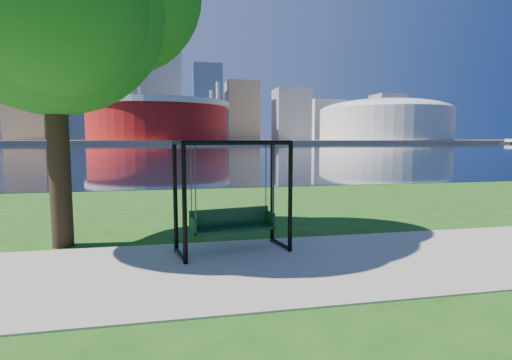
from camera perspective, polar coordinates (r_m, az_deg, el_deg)
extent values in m
plane|color=#1E5114|center=(8.34, 1.49, -11.21)|extent=(900.00, 900.00, 0.00)
cube|color=#9E937F|center=(7.87, 2.34, -12.15)|extent=(120.00, 4.00, 0.03)
cube|color=black|center=(109.80, -10.77, 4.44)|extent=(900.00, 180.00, 0.02)
cube|color=#937F60|center=(313.77, -11.42, 5.44)|extent=(900.00, 228.00, 2.00)
cylinder|color=maroon|center=(243.13, -13.75, 8.14)|extent=(80.00, 80.00, 22.00)
cylinder|color=silver|center=(243.72, -13.81, 10.37)|extent=(83.00, 83.00, 3.00)
cylinder|color=silver|center=(263.39, -6.37, 9.16)|extent=(2.00, 2.00, 32.00)
cylinder|color=silver|center=(265.42, -20.84, 8.80)|extent=(2.00, 2.00, 32.00)
cylinder|color=silver|center=(228.03, -22.36, 9.29)|extent=(2.00, 2.00, 32.00)
cylinder|color=silver|center=(225.66, -5.45, 9.74)|extent=(2.00, 2.00, 32.00)
cylinder|color=beige|center=(278.83, 17.86, 7.50)|extent=(84.00, 84.00, 20.00)
ellipsoid|color=beige|center=(279.28, 17.92, 9.35)|extent=(84.00, 84.00, 15.12)
cube|color=#998466|center=(325.96, -29.91, 12.73)|extent=(26.00, 26.00, 88.00)
cube|color=slate|center=(342.92, -23.71, 13.22)|extent=(30.00, 24.00, 95.00)
cube|color=gray|center=(317.08, -18.96, 11.94)|extent=(24.00, 24.00, 72.00)
cube|color=silver|center=(345.13, -13.28, 12.24)|extent=(32.00, 28.00, 80.00)
cube|color=slate|center=(320.17, -6.97, 10.89)|extent=(22.00, 22.00, 58.00)
cube|color=#998466|center=(338.40, -2.03, 9.80)|extent=(26.00, 26.00, 48.00)
cube|color=gray|center=(337.60, 5.06, 9.28)|extent=(28.00, 24.00, 42.00)
cube|color=silver|center=(374.12, 9.88, 8.42)|extent=(30.00, 26.00, 36.00)
cube|color=gray|center=(377.77, 18.17, 8.49)|extent=(24.00, 24.00, 40.00)
cube|color=#998466|center=(411.31, 21.98, 7.56)|extent=(26.00, 26.00, 32.00)
sphere|color=#998466|center=(335.63, -30.35, 20.78)|extent=(10.00, 10.00, 10.00)
cylinder|color=black|center=(7.80, -10.18, -3.51)|extent=(0.11, 0.11, 2.38)
cylinder|color=black|center=(8.55, 4.92, -2.62)|extent=(0.11, 0.11, 2.38)
cylinder|color=black|center=(8.70, -11.45, -2.57)|extent=(0.11, 0.11, 2.38)
cylinder|color=black|center=(9.38, 2.34, -1.85)|extent=(0.11, 0.11, 2.38)
cylinder|color=black|center=(8.01, -2.31, 5.37)|extent=(2.26, 0.50, 0.09)
cylinder|color=black|center=(8.89, -4.35, 5.40)|extent=(2.26, 0.50, 0.09)
cylinder|color=black|center=(8.16, -11.01, 5.27)|extent=(0.26, 0.93, 0.09)
cylinder|color=black|center=(8.49, -10.71, -10.42)|extent=(0.24, 0.93, 0.07)
cylinder|color=black|center=(8.88, 3.62, 5.40)|extent=(0.26, 0.93, 0.09)
cylinder|color=black|center=(9.19, 3.53, -9.07)|extent=(0.24, 0.93, 0.07)
cube|color=black|center=(8.66, -3.31, -7.02)|extent=(1.86, 0.78, 0.06)
cube|color=black|center=(8.80, -3.74, -5.31)|extent=(1.79, 0.38, 0.39)
cube|color=black|center=(8.40, -9.01, -6.48)|extent=(0.13, 0.47, 0.35)
cube|color=black|center=(8.95, 2.02, -5.66)|extent=(0.13, 0.47, 0.35)
cylinder|color=#38383E|center=(8.08, -8.66, -0.39)|extent=(0.03, 0.03, 1.50)
cylinder|color=#38383E|center=(8.63, 2.43, 0.07)|extent=(0.03, 0.03, 1.50)
cylinder|color=#38383E|center=(8.45, -9.26, -0.13)|extent=(0.03, 0.03, 1.50)
cylinder|color=#38383E|center=(8.98, 1.42, 0.29)|extent=(0.03, 0.03, 1.50)
cylinder|color=black|center=(9.98, -26.39, 4.58)|extent=(0.47, 0.47, 4.66)
sphere|color=#1C5819|center=(9.11, -26.41, 21.41)|extent=(3.39, 3.39, 3.39)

